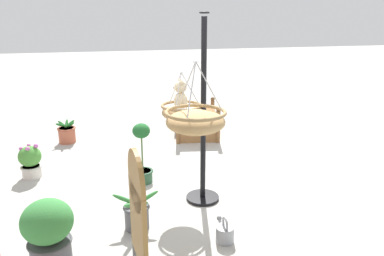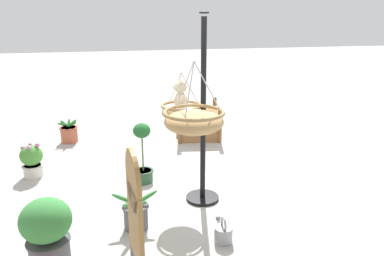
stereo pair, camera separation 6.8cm
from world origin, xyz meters
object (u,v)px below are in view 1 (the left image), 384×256
object	(u,v)px
teddy_bear	(180,98)
potted_plant_bushy_green	(137,214)
potted_plant_flowering_red	(48,231)
potted_plant_small_succulent	(142,156)
hanging_basket_with_teddy	(182,111)
potted_plant_fern_front	(30,161)
display_sign_board	(138,209)
hanging_basket_left_high	(196,120)
potted_plant_conical_shrub	(67,133)
wooden_planter_box	(196,122)
watering_can	(224,233)
display_pole_central	(203,147)

from	to	relation	value
teddy_bear	potted_plant_bushy_green	bearing A→B (deg)	135.59
potted_plant_flowering_red	potted_plant_small_succulent	world-z (taller)	potted_plant_small_succulent
hanging_basket_with_teddy	potted_plant_fern_front	xyz separation A→B (m)	(1.11, 2.12, -0.94)
display_sign_board	potted_plant_fern_front	bearing A→B (deg)	26.64
potted_plant_fern_front	display_sign_board	xyz separation A→B (m)	(-2.78, -1.39, 0.54)
hanging_basket_left_high	potted_plant_small_succulent	xyz separation A→B (m)	(1.62, 0.41, -0.98)
potted_plant_conical_shrub	display_sign_board	bearing A→B (deg)	-166.94
potted_plant_conical_shrub	display_sign_board	xyz separation A→B (m)	(-4.33, -1.00, 0.62)
teddy_bear	potted_plant_bushy_green	size ratio (longest dim) A/B	0.73
wooden_planter_box	potted_plant_flowering_red	size ratio (longest dim) A/B	1.52
potted_plant_flowering_red	watering_can	distance (m)	1.82
display_sign_board	potted_plant_conical_shrub	bearing A→B (deg)	13.06
hanging_basket_with_teddy	watering_can	xyz separation A→B (m)	(-1.15, -0.24, -1.10)
potted_plant_bushy_green	hanging_basket_left_high	bearing A→B (deg)	-122.89
teddy_bear	potted_plant_fern_front	size ratio (longest dim) A/B	0.76
potted_plant_bushy_green	potted_plant_small_succulent	distance (m)	1.26
hanging_basket_with_teddy	watering_can	size ratio (longest dim) A/B	1.77
teddy_bear	potted_plant_conical_shrub	size ratio (longest dim) A/B	0.93
potted_plant_conical_shrub	watering_can	xyz separation A→B (m)	(-3.81, -1.96, -0.08)
teddy_bear	hanging_basket_left_high	xyz separation A→B (m)	(-1.06, 0.05, 0.00)
potted_plant_small_succulent	display_sign_board	distance (m)	2.28
wooden_planter_box	hanging_basket_left_high	bearing A→B (deg)	166.36
potted_plant_bushy_green	display_sign_board	bearing A→B (deg)	177.20
hanging_basket_left_high	potted_plant_small_succulent	distance (m)	1.94
potted_plant_small_succulent	potted_plant_conical_shrub	size ratio (longest dim) A/B	2.08
potted_plant_fern_front	potted_plant_flowering_red	bearing A→B (deg)	-166.18
display_pole_central	display_sign_board	distance (m)	1.80
display_pole_central	teddy_bear	bearing A→B (deg)	61.04
potted_plant_fern_front	potted_plant_bushy_green	distance (m)	2.29
potted_plant_flowering_red	display_sign_board	distance (m)	1.07
potted_plant_small_succulent	potted_plant_bushy_green	bearing A→B (deg)	170.95
hanging_basket_with_teddy	potted_plant_small_succulent	world-z (taller)	hanging_basket_with_teddy
hanging_basket_with_teddy	potted_plant_flowering_red	bearing A→B (deg)	126.24
wooden_planter_box	potted_plant_bushy_green	bearing A→B (deg)	155.09
potted_plant_flowering_red	hanging_basket_with_teddy	bearing A→B (deg)	-53.76
teddy_bear	potted_plant_small_succulent	xyz separation A→B (m)	(0.56, 0.46, -0.98)
teddy_bear	potted_plant_small_succulent	size ratio (longest dim) A/B	0.45
potted_plant_fern_front	display_pole_central	bearing A→B (deg)	-118.05
watering_can	potted_plant_fern_front	bearing A→B (deg)	46.21
display_pole_central	teddy_bear	distance (m)	0.70
teddy_bear	wooden_planter_box	xyz separation A→B (m)	(2.49, -0.81, -1.10)
teddy_bear	hanging_basket_left_high	distance (m)	1.06
display_pole_central	watering_can	bearing A→B (deg)	179.32
wooden_planter_box	potted_plant_flowering_red	xyz separation A→B (m)	(-3.64, 2.35, 0.10)
potted_plant_small_succulent	watering_can	bearing A→B (deg)	-157.28
hanging_basket_left_high	watering_can	bearing A→B (deg)	-106.14
teddy_bear	hanging_basket_left_high	size ratio (longest dim) A/B	0.56
hanging_basket_with_teddy	watering_can	world-z (taller)	hanging_basket_with_teddy
potted_plant_flowering_red	watering_can	xyz separation A→B (m)	(-0.00, -1.80, -0.28)
wooden_planter_box	potted_plant_fern_front	world-z (taller)	wooden_planter_box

